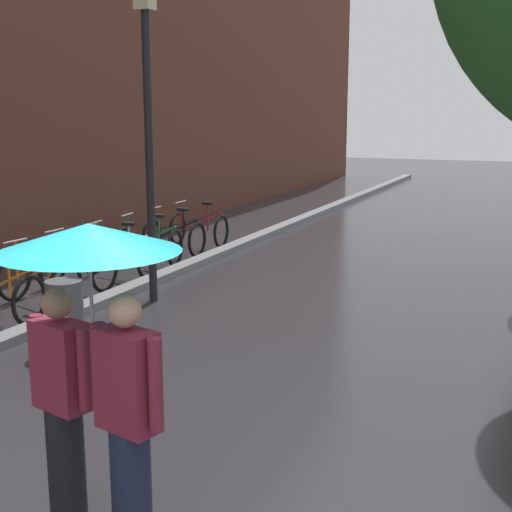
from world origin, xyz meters
name	(u,v)px	position (x,y,z in m)	size (l,w,h in m)	color
kerb_strip	(231,248)	(-3.20, 10.00, 0.06)	(0.30, 36.00, 0.12)	slate
parked_bicycle_3	(39,280)	(-4.01, 5.13, 0.38)	(1.13, 0.78, 0.96)	black
parked_bicycle_4	(78,266)	(-4.08, 6.14, 0.38)	(1.08, 0.70, 0.96)	black
parked_bicycle_5	(119,255)	(-3.99, 7.16, 0.38)	(1.16, 0.83, 0.96)	black
parked_bicycle_6	(149,245)	(-4.01, 8.17, 0.38)	(1.16, 0.83, 0.96)	black
parked_bicycle_7	(174,237)	(-4.02, 9.13, 0.38)	(1.08, 0.70, 0.96)	black
parked_bicycle_8	(199,229)	(-4.02, 10.17, 0.38)	(1.10, 0.74, 0.96)	black
couple_under_umbrella	(92,331)	(0.24, 0.68, 1.44)	(1.22, 1.17, 2.13)	black
street_lamp_post	(148,124)	(-2.60, 6.00, 2.63)	(0.24, 0.24, 4.52)	black
litter_bin	(65,315)	(-2.39, 3.67, 0.42)	(0.44, 0.44, 0.85)	#4C4C51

